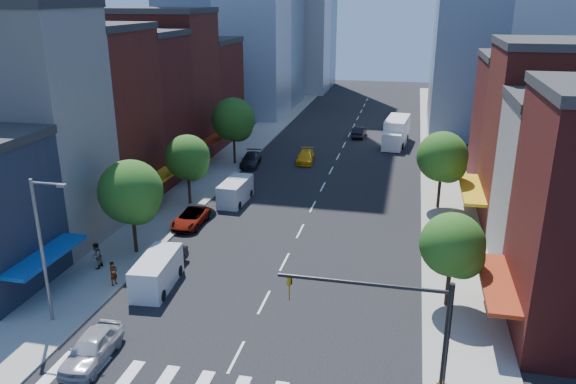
% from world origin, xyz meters
% --- Properties ---
extents(ground, '(220.00, 220.00, 0.00)m').
position_xyz_m(ground, '(0.00, 0.00, 0.00)').
color(ground, black).
rests_on(ground, ground).
extents(sidewalk_left, '(5.00, 120.00, 0.15)m').
position_xyz_m(sidewalk_left, '(-12.50, 40.00, 0.07)').
color(sidewalk_left, gray).
rests_on(sidewalk_left, ground).
extents(sidewalk_right, '(5.00, 120.00, 0.15)m').
position_xyz_m(sidewalk_right, '(12.50, 40.00, 0.07)').
color(sidewalk_right, gray).
rests_on(sidewalk_right, ground).
extents(bldg_left_1, '(12.00, 8.00, 18.00)m').
position_xyz_m(bldg_left_1, '(-21.00, 12.00, 9.00)').
color(bldg_left_1, '#B6B0A8').
rests_on(bldg_left_1, ground).
extents(bldg_left_2, '(12.00, 9.00, 16.00)m').
position_xyz_m(bldg_left_2, '(-21.00, 20.50, 8.00)').
color(bldg_left_2, '#5E1D16').
rests_on(bldg_left_2, ground).
extents(bldg_left_3, '(12.00, 8.00, 15.00)m').
position_xyz_m(bldg_left_3, '(-21.00, 29.00, 7.50)').
color(bldg_left_3, '#581816').
rests_on(bldg_left_3, ground).
extents(bldg_left_4, '(12.00, 9.00, 17.00)m').
position_xyz_m(bldg_left_4, '(-21.00, 37.50, 8.50)').
color(bldg_left_4, '#5E1D16').
rests_on(bldg_left_4, ground).
extents(bldg_left_5, '(12.00, 10.00, 13.00)m').
position_xyz_m(bldg_left_5, '(-21.00, 47.00, 6.50)').
color(bldg_left_5, '#581816').
rests_on(bldg_left_5, ground).
extents(bldg_right_2, '(12.00, 10.00, 15.00)m').
position_xyz_m(bldg_right_2, '(21.00, 24.00, 7.50)').
color(bldg_right_2, '#5E1D16').
rests_on(bldg_right_2, ground).
extents(bldg_right_3, '(12.00, 10.00, 13.00)m').
position_xyz_m(bldg_right_3, '(21.00, 34.00, 6.50)').
color(bldg_right_3, '#581816').
rests_on(bldg_right_3, ground).
extents(traffic_signal, '(7.24, 2.24, 8.00)m').
position_xyz_m(traffic_signal, '(9.94, -4.50, 4.16)').
color(traffic_signal, black).
rests_on(traffic_signal, sidewalk_right).
extents(streetlight, '(2.25, 0.25, 9.00)m').
position_xyz_m(streetlight, '(-11.81, 1.00, 5.28)').
color(streetlight, slate).
rests_on(streetlight, sidewalk_left).
extents(tree_left_near, '(4.80, 4.80, 7.30)m').
position_xyz_m(tree_left_near, '(-11.35, 10.92, 4.87)').
color(tree_left_near, black).
rests_on(tree_left_near, sidewalk_left).
extents(tree_left_mid, '(4.20, 4.20, 6.65)m').
position_xyz_m(tree_left_mid, '(-11.35, 21.92, 4.53)').
color(tree_left_mid, black).
rests_on(tree_left_mid, sidewalk_left).
extents(tree_left_far, '(5.00, 5.00, 7.75)m').
position_xyz_m(tree_left_far, '(-11.35, 35.92, 5.20)').
color(tree_left_far, black).
rests_on(tree_left_far, sidewalk_left).
extents(tree_right_near, '(4.00, 4.00, 6.20)m').
position_xyz_m(tree_right_near, '(11.65, 7.92, 4.19)').
color(tree_right_near, black).
rests_on(tree_right_near, sidewalk_right).
extents(tree_right_far, '(4.60, 4.60, 7.20)m').
position_xyz_m(tree_right_far, '(11.65, 25.92, 4.86)').
color(tree_right_far, black).
rests_on(tree_right_far, sidewalk_right).
extents(parked_car_front, '(2.14, 4.82, 1.61)m').
position_xyz_m(parked_car_front, '(-7.50, -2.00, 0.81)').
color(parked_car_front, '#A6A6AB').
rests_on(parked_car_front, ground).
extents(parked_car_second, '(2.15, 4.96, 1.59)m').
position_xyz_m(parked_car_second, '(-8.20, 8.55, 0.79)').
color(parked_car_second, black).
rests_on(parked_car_second, ground).
extents(parked_car_third, '(2.23, 4.84, 1.34)m').
position_xyz_m(parked_car_third, '(-9.50, 17.19, 0.67)').
color(parked_car_third, '#999999').
rests_on(parked_car_third, ground).
extents(parked_car_rear, '(2.61, 5.20, 1.45)m').
position_xyz_m(parked_car_rear, '(-9.50, 35.93, 0.73)').
color(parked_car_rear, black).
rests_on(parked_car_rear, ground).
extents(cargo_van_near, '(2.51, 5.34, 2.21)m').
position_xyz_m(cargo_van_near, '(-7.60, 6.31, 1.09)').
color(cargo_van_near, silver).
rests_on(cargo_van_near, ground).
extents(cargo_van_far, '(2.23, 5.18, 2.18)m').
position_xyz_m(cargo_van_far, '(-7.50, 23.55, 1.08)').
color(cargo_van_far, silver).
rests_on(cargo_van_far, ground).
extents(taxi, '(2.30, 4.83, 1.36)m').
position_xyz_m(taxi, '(-3.49, 38.74, 0.68)').
color(taxi, '#FFB70D').
rests_on(taxi, ground).
extents(traffic_car_oncoming, '(1.76, 4.61, 1.50)m').
position_xyz_m(traffic_car_oncoming, '(1.50, 52.94, 0.75)').
color(traffic_car_oncoming, black).
rests_on(traffic_car_oncoming, ground).
extents(traffic_car_far, '(1.62, 4.00, 1.36)m').
position_xyz_m(traffic_car_far, '(5.46, 57.98, 0.68)').
color(traffic_car_far, '#999999').
rests_on(traffic_car_far, ground).
extents(box_truck, '(3.40, 8.97, 3.53)m').
position_xyz_m(box_truck, '(6.71, 49.60, 1.67)').
color(box_truck, white).
rests_on(box_truck, ground).
extents(pedestrian_near, '(0.56, 0.71, 1.71)m').
position_xyz_m(pedestrian_near, '(-10.50, 5.82, 1.01)').
color(pedestrian_near, '#999999').
rests_on(pedestrian_near, sidewalk_left).
extents(pedestrian_far, '(0.75, 0.95, 1.93)m').
position_xyz_m(pedestrian_far, '(-12.95, 7.82, 1.11)').
color(pedestrian_far, '#999999').
rests_on(pedestrian_far, sidewalk_left).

